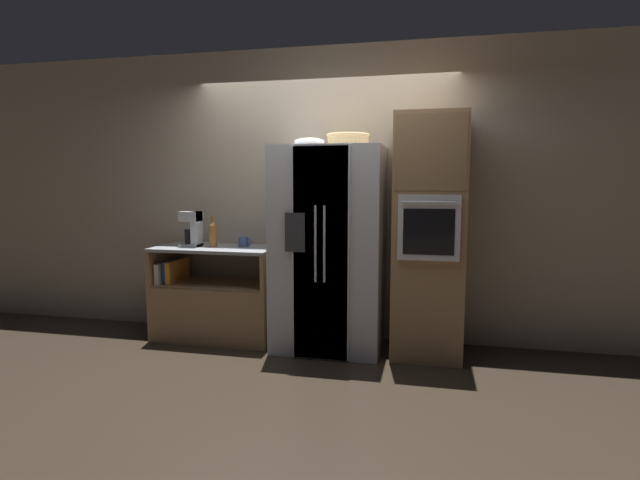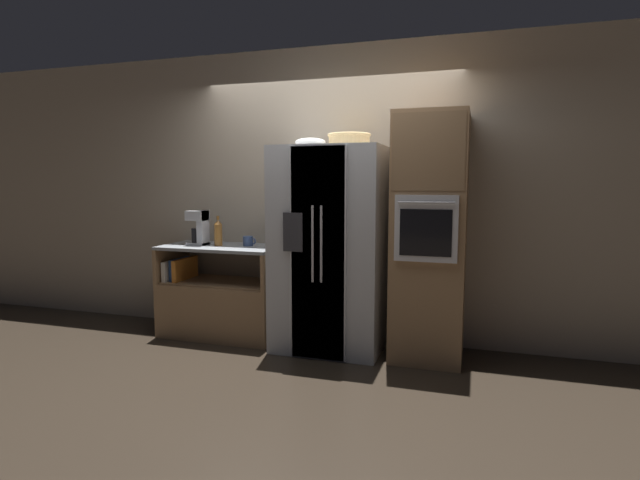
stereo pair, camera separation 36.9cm
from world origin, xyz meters
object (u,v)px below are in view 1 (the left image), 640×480
(wall_oven, at_px, (429,237))
(bottle_tall, at_px, (213,233))
(fruit_bowl, at_px, (310,142))
(wicker_basket, at_px, (348,140))
(mug, at_px, (244,242))
(refrigerator, at_px, (329,249))
(coffee_maker, at_px, (193,227))

(wall_oven, height_order, bottle_tall, wall_oven)
(wall_oven, height_order, fruit_bowl, wall_oven)
(wicker_basket, distance_m, mug, 1.40)
(refrigerator, distance_m, mug, 0.88)
(refrigerator, relative_size, fruit_bowl, 6.76)
(wall_oven, distance_m, bottle_tall, 2.03)
(wall_oven, bearing_deg, mug, 176.93)
(wall_oven, bearing_deg, fruit_bowl, -177.10)
(fruit_bowl, bearing_deg, mug, 168.04)
(refrigerator, bearing_deg, coffee_maker, 178.10)
(wall_oven, bearing_deg, coffee_maker, 179.64)
(refrigerator, distance_m, bottle_tall, 1.16)
(mug, bearing_deg, coffee_maker, -170.78)
(refrigerator, bearing_deg, fruit_bowl, -172.68)
(wall_oven, relative_size, fruit_bowl, 7.71)
(coffee_maker, bearing_deg, wicker_basket, 1.23)
(mug, bearing_deg, wall_oven, -3.07)
(refrigerator, distance_m, fruit_bowl, 0.97)
(wicker_basket, distance_m, fruit_bowl, 0.34)
(bottle_tall, bearing_deg, wicker_basket, 1.47)
(fruit_bowl, bearing_deg, bottle_tall, 176.12)
(wall_oven, xyz_separation_m, coffee_maker, (-2.24, 0.01, 0.03))
(wall_oven, distance_m, fruit_bowl, 1.34)
(bottle_tall, height_order, coffee_maker, coffee_maker)
(mug, bearing_deg, refrigerator, -8.20)
(refrigerator, xyz_separation_m, coffee_maker, (-1.36, 0.05, 0.17))
(coffee_maker, bearing_deg, mug, 9.22)
(wicker_basket, xyz_separation_m, mug, (-1.02, 0.05, -0.95))
(bottle_tall, distance_m, coffee_maker, 0.22)
(wall_oven, bearing_deg, refrigerator, -177.98)
(refrigerator, relative_size, bottle_tall, 6.26)
(fruit_bowl, xyz_separation_m, mug, (-0.69, 0.15, -0.93))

